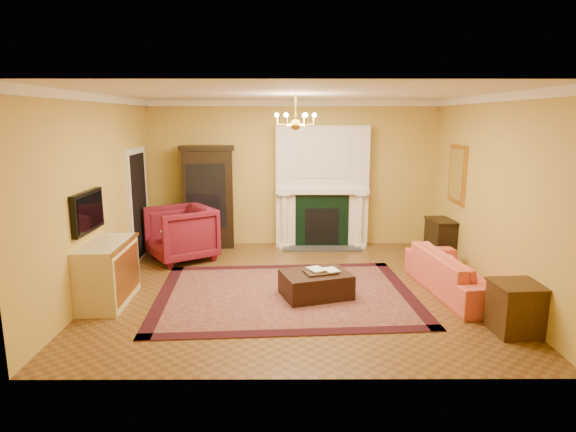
{
  "coord_description": "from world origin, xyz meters",
  "views": [
    {
      "loc": [
        -0.14,
        -7.28,
        2.65
      ],
      "look_at": [
        -0.11,
        0.3,
        1.1
      ],
      "focal_mm": 30.0,
      "sensor_mm": 36.0,
      "label": 1
    }
  ],
  "objects_px": {
    "china_cabinet": "(208,199)",
    "coral_sofa": "(458,266)",
    "console_table": "(440,240)",
    "leather_ottoman": "(316,284)",
    "pedestal_table": "(171,245)",
    "wingback_armchair": "(181,231)",
    "end_table": "(515,309)",
    "commode": "(108,273)"
  },
  "relations": [
    {
      "from": "coral_sofa",
      "to": "end_table",
      "type": "relative_size",
      "value": 3.49
    },
    {
      "from": "wingback_armchair",
      "to": "leather_ottoman",
      "type": "distance_m",
      "value": 3.14
    },
    {
      "from": "china_cabinet",
      "to": "console_table",
      "type": "distance_m",
      "value": 4.67
    },
    {
      "from": "end_table",
      "to": "pedestal_table",
      "type": "bearing_deg",
      "value": 149.62
    },
    {
      "from": "china_cabinet",
      "to": "console_table",
      "type": "bearing_deg",
      "value": -19.71
    },
    {
      "from": "coral_sofa",
      "to": "console_table",
      "type": "distance_m",
      "value": 1.79
    },
    {
      "from": "coral_sofa",
      "to": "console_table",
      "type": "bearing_deg",
      "value": -16.59
    },
    {
      "from": "pedestal_table",
      "to": "wingback_armchair",
      "type": "bearing_deg",
      "value": 65.69
    },
    {
      "from": "leather_ottoman",
      "to": "end_table",
      "type": "bearing_deg",
      "value": -45.01
    },
    {
      "from": "coral_sofa",
      "to": "leather_ottoman",
      "type": "xyz_separation_m",
      "value": [
        -2.18,
        -0.17,
        -0.22
      ]
    },
    {
      "from": "wingback_armchair",
      "to": "console_table",
      "type": "xyz_separation_m",
      "value": [
        4.91,
        -0.01,
        -0.19
      ]
    },
    {
      "from": "china_cabinet",
      "to": "commode",
      "type": "xyz_separation_m",
      "value": [
        -0.98,
        -3.1,
        -0.56
      ]
    },
    {
      "from": "console_table",
      "to": "leather_ottoman",
      "type": "relative_size",
      "value": 0.77
    },
    {
      "from": "console_table",
      "to": "pedestal_table",
      "type": "bearing_deg",
      "value": 177.88
    },
    {
      "from": "china_cabinet",
      "to": "end_table",
      "type": "relative_size",
      "value": 3.24
    },
    {
      "from": "end_table",
      "to": "leather_ottoman",
      "type": "relative_size",
      "value": 0.63
    },
    {
      "from": "pedestal_table",
      "to": "commode",
      "type": "xyz_separation_m",
      "value": [
        -0.48,
        -1.86,
        0.08
      ]
    },
    {
      "from": "commode",
      "to": "console_table",
      "type": "relative_size",
      "value": 1.6
    },
    {
      "from": "china_cabinet",
      "to": "coral_sofa",
      "type": "height_order",
      "value": "china_cabinet"
    },
    {
      "from": "commode",
      "to": "end_table",
      "type": "height_order",
      "value": "commode"
    },
    {
      "from": "pedestal_table",
      "to": "china_cabinet",
      "type": "bearing_deg",
      "value": 67.68
    },
    {
      "from": "pedestal_table",
      "to": "coral_sofa",
      "type": "relative_size",
      "value": 0.29
    },
    {
      "from": "end_table",
      "to": "leather_ottoman",
      "type": "distance_m",
      "value": 2.72
    },
    {
      "from": "coral_sofa",
      "to": "leather_ottoman",
      "type": "height_order",
      "value": "coral_sofa"
    },
    {
      "from": "wingback_armchair",
      "to": "commode",
      "type": "relative_size",
      "value": 0.93
    },
    {
      "from": "wingback_armchair",
      "to": "console_table",
      "type": "height_order",
      "value": "wingback_armchair"
    },
    {
      "from": "coral_sofa",
      "to": "commode",
      "type": "bearing_deg",
      "value": 86.9
    },
    {
      "from": "leather_ottoman",
      "to": "coral_sofa",
      "type": "bearing_deg",
      "value": -13.15
    },
    {
      "from": "pedestal_table",
      "to": "leather_ottoman",
      "type": "height_order",
      "value": "pedestal_table"
    },
    {
      "from": "wingback_armchair",
      "to": "end_table",
      "type": "relative_size",
      "value": 1.81
    },
    {
      "from": "commode",
      "to": "end_table",
      "type": "distance_m",
      "value": 5.55
    },
    {
      "from": "coral_sofa",
      "to": "pedestal_table",
      "type": "bearing_deg",
      "value": 65.34
    },
    {
      "from": "china_cabinet",
      "to": "end_table",
      "type": "distance_m",
      "value": 6.13
    },
    {
      "from": "leather_ottoman",
      "to": "china_cabinet",
      "type": "bearing_deg",
      "value": 107.56
    },
    {
      "from": "china_cabinet",
      "to": "pedestal_table",
      "type": "xyz_separation_m",
      "value": [
        -0.51,
        -1.23,
        -0.64
      ]
    },
    {
      "from": "end_table",
      "to": "console_table",
      "type": "height_order",
      "value": "console_table"
    },
    {
      "from": "pedestal_table",
      "to": "end_table",
      "type": "relative_size",
      "value": 1.03
    },
    {
      "from": "wingback_armchair",
      "to": "pedestal_table",
      "type": "height_order",
      "value": "wingback_armchair"
    },
    {
      "from": "pedestal_table",
      "to": "leather_ottoman",
      "type": "bearing_deg",
      "value": -33.11
    },
    {
      "from": "coral_sofa",
      "to": "end_table",
      "type": "bearing_deg",
      "value": -177.81
    },
    {
      "from": "commode",
      "to": "pedestal_table",
      "type": "bearing_deg",
      "value": 73.97
    },
    {
      "from": "leather_ottoman",
      "to": "console_table",
      "type": "bearing_deg",
      "value": 20.39
    }
  ]
}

